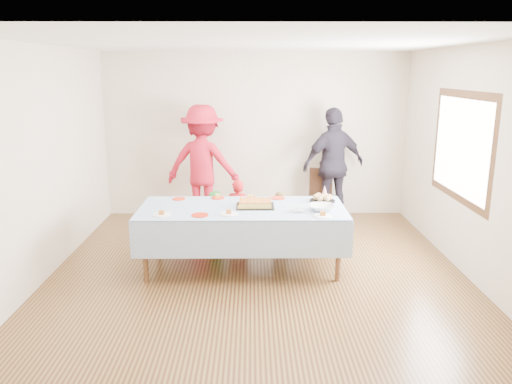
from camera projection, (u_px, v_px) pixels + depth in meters
ground at (258, 269)px, 6.19m from camera, size 5.00×5.00×0.00m
room_walls at (262, 126)px, 5.77m from camera, size 5.04×5.04×2.72m
party_table at (242, 212)px, 6.08m from camera, size 2.50×1.10×0.78m
birthday_cake at (255, 204)px, 6.09m from camera, size 0.46×0.35×0.08m
rolls_tray at (322, 198)px, 6.33m from camera, size 0.32×0.32×0.10m
punch_bowl at (322, 208)px, 5.92m from camera, size 0.30×0.30×0.07m
party_hat at (324, 192)px, 6.51m from camera, size 0.10×0.10×0.17m
fork_pile at (295, 210)px, 5.85m from camera, size 0.24×0.18×0.07m
plate_red_far_a at (179, 199)px, 6.45m from camera, size 0.16×0.16×0.01m
plate_red_far_b at (218, 198)px, 6.50m from camera, size 0.17×0.17×0.01m
plate_red_far_c at (251, 199)px, 6.46m from camera, size 0.18×0.18×0.01m
plate_red_far_d at (278, 198)px, 6.49m from camera, size 0.18×0.18×0.01m
plate_red_near at (200, 215)px, 5.73m from camera, size 0.20×0.20×0.01m
plate_white_left at (162, 215)px, 5.74m from camera, size 0.21×0.21×0.01m
plate_white_mid at (229, 214)px, 5.78m from camera, size 0.21×0.21×0.01m
plate_white_right at (323, 216)px, 5.69m from camera, size 0.21×0.21×0.01m
dining_chair at (319, 193)px, 8.03m from camera, size 0.49×0.49×0.87m
toddler_left at (238, 213)px, 6.95m from camera, size 0.37×0.27×0.94m
toddler_mid at (215, 218)px, 6.97m from camera, size 0.42×0.31×0.78m
toddler_right at (279, 219)px, 6.98m from camera, size 0.38×0.30×0.77m
adult_left at (203, 164)px, 7.97m from camera, size 1.34×0.94×1.88m
adult_right at (334, 165)px, 8.03m from camera, size 1.17×0.82×1.84m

